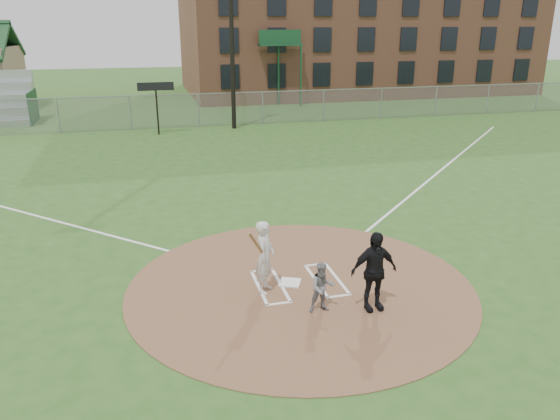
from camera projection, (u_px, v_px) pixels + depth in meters
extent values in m
plane|color=#2B541C|center=(300.00, 286.00, 13.30)|extent=(140.00, 140.00, 0.00)
cylinder|color=brown|center=(300.00, 286.00, 13.30)|extent=(8.40, 8.40, 0.02)
cube|color=white|center=(290.00, 283.00, 13.41)|extent=(0.66, 0.66, 0.03)
cube|color=white|center=(441.00, 170.00, 23.65)|extent=(17.04, 17.04, 0.01)
imported|color=gray|center=(322.00, 287.00, 11.95)|extent=(0.57, 0.45, 1.15)
imported|color=black|center=(374.00, 271.00, 11.94)|extent=(1.09, 0.50, 1.83)
cube|color=white|center=(259.00, 287.00, 13.20)|extent=(0.08, 1.80, 0.01)
cube|color=white|center=(281.00, 285.00, 13.33)|extent=(0.08, 1.80, 0.01)
cube|color=white|center=(262.00, 270.00, 14.09)|extent=(0.62, 0.08, 0.01)
cube|color=white|center=(279.00, 303.00, 12.44)|extent=(0.62, 0.08, 0.01)
cube|color=white|center=(337.00, 278.00, 13.67)|extent=(0.08, 1.80, 0.01)
cube|color=white|center=(316.00, 281.00, 13.54)|extent=(0.08, 1.80, 0.01)
cube|color=white|center=(315.00, 265.00, 14.42)|extent=(0.62, 0.08, 0.01)
cube|color=white|center=(339.00, 296.00, 12.78)|extent=(0.62, 0.08, 0.01)
imported|color=silver|center=(265.00, 257.00, 12.76)|extent=(0.67, 0.77, 1.76)
cylinder|color=brown|center=(256.00, 243.00, 12.14)|extent=(0.45, 0.49, 0.70)
cube|color=slate|center=(198.00, 111.00, 33.12)|extent=(56.00, 0.03, 2.00)
cube|color=gray|center=(198.00, 94.00, 32.79)|extent=(56.00, 0.06, 0.06)
cube|color=gray|center=(198.00, 111.00, 33.12)|extent=(56.08, 0.08, 2.00)
cube|color=#194728|center=(33.00, 107.00, 34.62)|extent=(0.08, 3.20, 2.00)
cube|color=#9D5D43|center=(352.00, 5.00, 49.39)|extent=(30.00, 16.00, 15.00)
cube|color=black|center=(390.00, 4.00, 42.02)|extent=(26.60, 0.10, 12.20)
cube|color=#194728|center=(280.00, 45.00, 40.33)|extent=(3.20, 1.00, 0.15)
cube|color=#194728|center=(278.00, 75.00, 41.53)|extent=(0.12, 0.12, 4.50)
cube|color=#194728|center=(301.00, 76.00, 41.01)|extent=(0.12, 0.12, 4.50)
cube|color=#194728|center=(280.00, 37.00, 40.15)|extent=(3.20, 0.08, 1.00)
cylinder|color=black|center=(231.00, 24.00, 31.04)|extent=(0.26, 0.26, 12.00)
cylinder|color=black|center=(157.00, 112.00, 30.78)|extent=(0.10, 0.10, 2.60)
cube|color=black|center=(155.00, 86.00, 30.33)|extent=(2.00, 0.10, 0.45)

